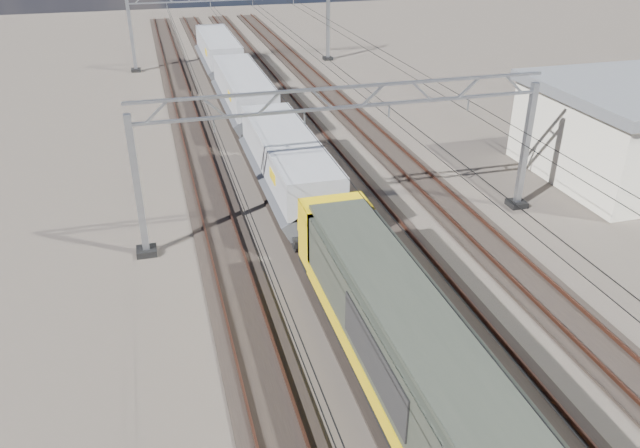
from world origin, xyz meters
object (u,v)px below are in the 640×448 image
object	(u,v)px
catenary_gantry_mid	(347,154)
hopper_wagon_lead	(288,164)
catenary_gantry_far	(233,25)
locomotive	(431,390)
hopper_wagon_mid	(244,92)
hopper_wagon_third	(219,52)

from	to	relation	value
catenary_gantry_mid	hopper_wagon_lead	xyz separation A→B (m)	(-2.00, 3.66, -1.67)
catenary_gantry_mid	catenary_gantry_far	size ratio (longest dim) A/B	1.00
locomotive	hopper_wagon_mid	bearing A→B (deg)	90.00
hopper_wagon_third	catenary_gantry_mid	bearing A→B (deg)	-86.43
locomotive	hopper_wagon_lead	bearing A→B (deg)	90.00
catenary_gantry_far	hopper_wagon_mid	world-z (taller)	catenary_gantry_far
locomotive	hopper_wagon_mid	xyz separation A→B (m)	(-0.00, 31.90, -0.09)
locomotive	hopper_wagon_lead	size ratio (longest dim) A/B	1.62
catenary_gantry_mid	hopper_wagon_mid	bearing A→B (deg)	96.39
catenary_gantry_mid	hopper_wagon_mid	xyz separation A→B (m)	(-2.00, 17.86, -1.67)
catenary_gantry_mid	hopper_wagon_lead	bearing A→B (deg)	118.65
locomotive	hopper_wagon_mid	world-z (taller)	locomotive
catenary_gantry_mid	hopper_wagon_third	world-z (taller)	catenary_gantry_mid
catenary_gantry_far	locomotive	xyz separation A→B (m)	(-2.00, -50.03, -1.58)
catenary_gantry_far	locomotive	size ratio (longest dim) A/B	0.94
catenary_gantry_mid	hopper_wagon_third	distance (m)	32.17
catenary_gantry_mid	catenary_gantry_far	world-z (taller)	same
hopper_wagon_lead	hopper_wagon_third	distance (m)	28.40
hopper_wagon_mid	hopper_wagon_third	size ratio (longest dim) A/B	1.00
catenary_gantry_mid	locomotive	xyz separation A→B (m)	(-2.00, -14.03, -1.58)
catenary_gantry_far	hopper_wagon_lead	world-z (taller)	catenary_gantry_far
catenary_gantry_mid	hopper_wagon_third	bearing A→B (deg)	93.57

